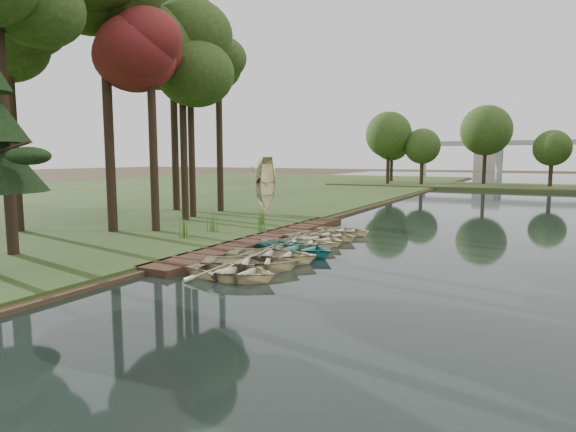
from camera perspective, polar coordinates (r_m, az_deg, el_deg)
The scene contains 25 objects.
ground at distance 23.04m, azimuth 0.85°, elevation -3.40°, with size 300.00×300.00×0.00m, color #3D2F1D.
boardwalk at distance 23.77m, azimuth -2.59°, elevation -2.72°, with size 1.60×16.00×0.30m, color #382215.
peninsula at distance 70.35m, azimuth 25.95°, elevation 3.05°, with size 50.00×14.00×0.45m, color #37431D.
far_trees at distance 70.47m, azimuth 23.48°, elevation 8.23°, with size 45.60×5.60×8.80m.
bridge at distance 140.25m, azimuth 28.88°, elevation 7.28°, with size 95.90×4.00×8.60m.
building_b at distance 165.92m, azimuth 22.70°, elevation 7.05°, with size 8.00×8.00×12.00m, color #A5A5A0.
rowboat_0 at distance 16.48m, azimuth -6.67°, elevation -6.22°, with size 2.39×3.34×0.69m, color beige.
rowboat_1 at distance 17.66m, azimuth -4.37°, elevation -5.22°, with size 2.56×3.59×0.74m, color beige.
rowboat_2 at distance 18.92m, azimuth -1.91°, elevation -4.38°, with size 2.58×3.61×0.75m, color beige.
rowboat_3 at distance 20.29m, azimuth 0.88°, elevation -3.61°, with size 2.56×3.58×0.74m, color teal.
rowboat_4 at distance 21.50m, azimuth 1.15°, elevation -3.05°, with size 2.48×3.47×0.72m, color beige.
rowboat_5 at distance 22.92m, azimuth 3.10°, elevation -2.48°, with size 2.35×3.29×0.68m, color beige.
rowboat_6 at distance 24.07m, azimuth 4.63°, elevation -2.07°, with size 2.25×3.16×0.65m, color beige.
rowboat_7 at distance 25.69m, azimuth 6.48°, elevation -1.56°, with size 2.14×2.99×0.62m, color beige.
stored_rowboat at distance 33.02m, azimuth -2.56°, elevation 0.96°, with size 2.77×3.88×0.80m, color beige.
tree_2 at distance 26.66m, azimuth -16.04°, elevation 18.50°, with size 4.48×4.48×11.31m.
tree_3 at distance 30.88m, azimuth -12.51°, elevation 17.71°, with size 5.66×5.66×12.15m.
tree_4 at distance 32.16m, azimuth -11.56°, elevation 15.97°, with size 4.45×4.45×10.95m.
tree_5 at distance 37.57m, azimuth -13.65°, elevation 21.52°, with size 5.71×5.71×15.99m.
tree_6 at distance 35.49m, azimuth -8.28°, elevation 17.92°, with size 4.20×4.20×12.61m.
tree_7 at distance 29.37m, azimuth -30.36°, elevation 17.93°, with size 4.40×4.40×11.90m.
reeds_0 at distance 23.58m, azimuth -12.10°, elevation -1.26°, with size 0.60×0.60×1.07m, color #3F661E.
reeds_1 at distance 25.39m, azimuth -8.96°, elevation -0.57°, with size 0.60×0.60×1.12m, color #3F661E.
reeds_2 at distance 25.18m, azimuth -3.22°, elevation -0.80°, with size 0.60×0.60×0.91m, color #3F661E.
reeds_3 at distance 28.12m, azimuth -3.19°, elevation 0.08°, with size 0.60×0.60×0.96m, color #3F661E.
Camera 1 is at (10.27, -20.21, 4.14)m, focal length 30.00 mm.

